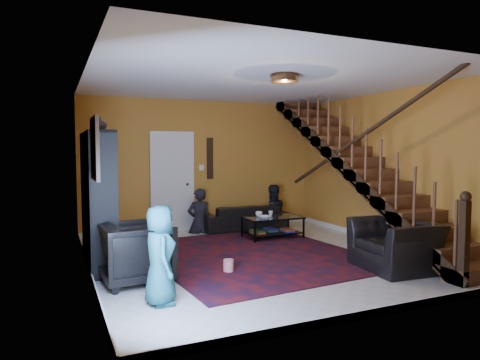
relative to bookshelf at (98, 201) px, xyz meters
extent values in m
plane|color=beige|center=(2.40, -0.60, -0.96)|extent=(5.50, 5.50, 0.00)
plane|color=#C36F2B|center=(2.40, 2.15, 0.44)|extent=(5.20, 0.00, 5.20)
plane|color=#C36F2B|center=(2.40, -3.35, 0.44)|extent=(5.20, 0.00, 5.20)
plane|color=#C36F2B|center=(-0.20, -0.60, 0.44)|extent=(0.00, 5.50, 5.50)
plane|color=#C36F2B|center=(5.00, -0.60, 0.44)|extent=(0.00, 5.50, 5.50)
plane|color=white|center=(2.40, -0.60, 1.84)|extent=(5.50, 5.50, 0.00)
cube|color=silver|center=(2.40, 2.14, -0.91)|extent=(5.20, 0.02, 0.10)
cube|color=silver|center=(-0.19, -0.60, -0.91)|extent=(0.02, 5.50, 0.10)
cube|color=#C36F2B|center=(4.53, -0.60, 0.36)|extent=(0.95, 4.92, 2.83)
cube|color=black|center=(4.07, -0.60, 0.44)|extent=(0.04, 5.02, 3.02)
cylinder|color=black|center=(4.10, -0.60, 0.89)|extent=(0.07, 4.20, 2.44)
cube|color=black|center=(4.10, -3.00, -0.41)|extent=(0.10, 0.10, 1.10)
cube|color=black|center=(0.00, 0.00, 0.04)|extent=(0.35, 1.80, 2.00)
cube|color=black|center=(0.00, 0.00, -0.56)|extent=(0.35, 1.72, 0.03)
cube|color=black|center=(0.00, 0.00, 0.20)|extent=(0.35, 1.72, 0.03)
cube|color=silver|center=(1.70, 2.12, 0.06)|extent=(0.82, 0.05, 2.05)
cube|color=maroon|center=(-0.17, -1.50, 0.79)|extent=(0.04, 0.74, 0.74)
cube|color=black|center=(2.55, 2.13, 0.59)|extent=(0.14, 0.03, 0.90)
cylinder|color=#3F2814|center=(2.40, -1.40, 1.78)|extent=(0.40, 0.40, 0.10)
cube|color=#4D0D11|center=(2.38, -0.43, -0.96)|extent=(3.52, 3.94, 0.02)
imported|color=black|center=(3.18, 1.70, -0.69)|extent=(1.86, 0.75, 0.54)
imported|color=black|center=(0.35, -1.17, -0.57)|extent=(0.93, 0.91, 0.80)
imported|color=black|center=(3.90, -2.04, -0.61)|extent=(1.04, 1.17, 0.71)
imported|color=black|center=(2.17, 1.75, -0.72)|extent=(0.52, 0.36, 1.38)
imported|color=black|center=(3.90, 1.75, -0.71)|extent=(0.74, 0.61, 1.41)
imported|color=#1B5F69|center=(0.45, -2.06, -0.40)|extent=(0.39, 0.57, 1.12)
cube|color=black|center=(2.78, 0.33, -0.75)|extent=(0.03, 0.03, 0.42)
cube|color=black|center=(3.84, 0.33, -0.75)|extent=(0.03, 0.03, 0.42)
cube|color=black|center=(2.78, 0.92, -0.75)|extent=(0.03, 0.03, 0.42)
cube|color=black|center=(3.84, 0.92, -0.75)|extent=(0.03, 0.03, 0.42)
cube|color=black|center=(3.31, 0.63, -0.85)|extent=(1.06, 0.60, 0.02)
cube|color=silver|center=(3.31, 0.63, -0.55)|extent=(1.13, 0.67, 0.02)
imported|color=#999999|center=(3.06, 0.73, -0.48)|extent=(0.16, 0.16, 0.11)
imported|color=#999999|center=(3.36, 0.79, -0.49)|extent=(0.13, 0.13, 0.09)
imported|color=#999999|center=(3.04, 0.45, -0.51)|extent=(0.25, 0.25, 0.06)
imported|color=#999999|center=(0.00, -0.50, 1.13)|extent=(0.18, 0.18, 0.19)
cylinder|color=red|center=(1.62, -1.22, -0.86)|extent=(0.18, 0.18, 0.17)
camera|label=1|loc=(-0.62, -6.73, 0.77)|focal=32.00mm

